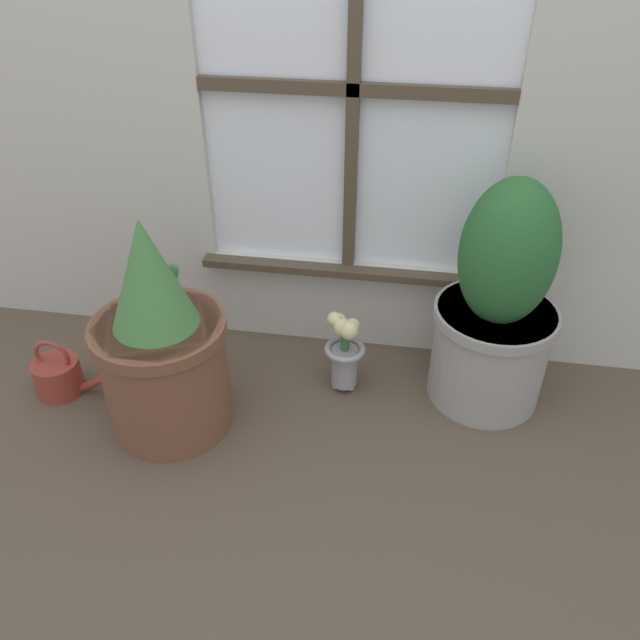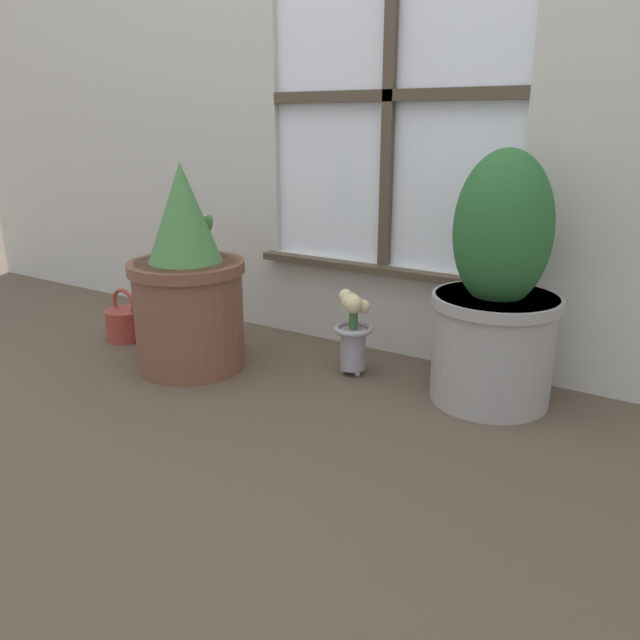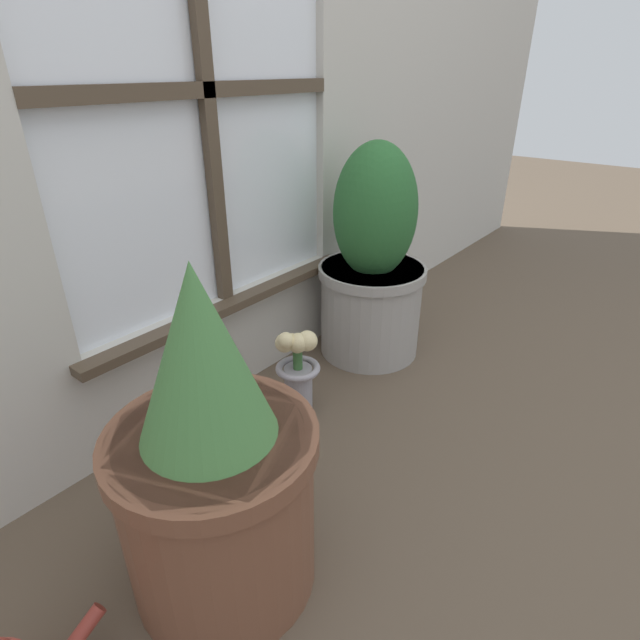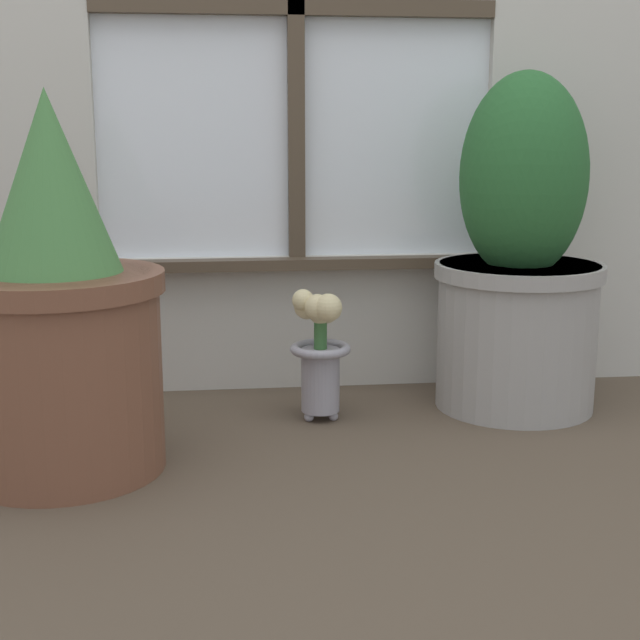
% 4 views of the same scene
% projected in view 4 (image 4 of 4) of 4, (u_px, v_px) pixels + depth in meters
% --- Properties ---
extents(ground_plane, '(10.00, 10.00, 0.00)m').
position_uv_depth(ground_plane, '(330.00, 489.00, 1.47)').
color(ground_plane, brown).
extents(potted_plant_left, '(0.36, 0.36, 0.65)m').
position_uv_depth(potted_plant_left, '(58.00, 318.00, 1.50)').
color(potted_plant_left, brown).
rests_on(potted_plant_left, ground_plane).
extents(potted_plant_right, '(0.35, 0.35, 0.70)m').
position_uv_depth(potted_plant_right, '(519.00, 265.00, 1.85)').
color(potted_plant_right, '#9E9993').
rests_on(potted_plant_right, ground_plane).
extents(flower_vase, '(0.12, 0.12, 0.27)m').
position_uv_depth(flower_vase, '(319.00, 347.00, 1.80)').
color(flower_vase, '#99939E').
rests_on(flower_vase, ground_plane).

